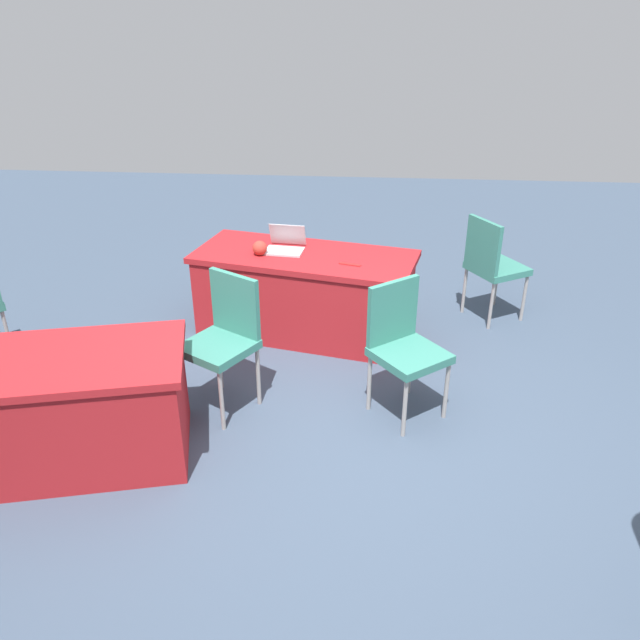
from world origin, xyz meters
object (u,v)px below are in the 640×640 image
object	(u,v)px
table_foreground	(305,293)
chair_tucked_left	(492,262)
table_mid_left	(56,410)
laptop_silver	(285,246)
scissors_red	(350,264)
chair_by_pillar	(403,342)
chair_aisle	(224,334)
yarn_ball	(260,248)

from	to	relation	value
table_foreground	chair_tucked_left	bearing A→B (deg)	-166.00
table_mid_left	chair_tucked_left	xyz separation A→B (m)	(-3.00, -2.28, 0.18)
laptop_silver	scissors_red	size ratio (longest dim) A/B	1.91
chair_by_pillar	table_mid_left	bearing A→B (deg)	-20.17
chair_aisle	laptop_silver	world-z (taller)	chair_aisle
scissors_red	chair_by_pillar	bearing A→B (deg)	-49.83
table_foreground	chair_aisle	distance (m)	1.26
table_foreground	scissors_red	world-z (taller)	scissors_red
table_foreground	laptop_silver	world-z (taller)	laptop_silver
table_foreground	scissors_red	bearing A→B (deg)	151.47
table_mid_left	laptop_silver	xyz separation A→B (m)	(-1.19, -1.95, 0.41)
chair_tucked_left	scissors_red	world-z (taller)	chair_tucked_left
table_mid_left	yarn_ball	xyz separation A→B (m)	(-0.99, -1.81, 0.43)
table_foreground	scissors_red	xyz separation A→B (m)	(-0.39, 0.21, 0.37)
chair_by_pillar	scissors_red	size ratio (longest dim) A/B	5.31
chair_tucked_left	laptop_silver	world-z (taller)	chair_tucked_left
chair_aisle	yarn_ball	size ratio (longest dim) A/B	7.91
table_foreground	laptop_silver	xyz separation A→B (m)	(0.17, -0.08, 0.41)
chair_tucked_left	yarn_ball	bearing A→B (deg)	-108.05
table_foreground	chair_tucked_left	size ratio (longest dim) A/B	2.06
table_foreground	table_mid_left	xyz separation A→B (m)	(1.36, 1.87, 0.00)
yarn_ball	chair_tucked_left	bearing A→B (deg)	-167.01
chair_by_pillar	yarn_ball	size ratio (longest dim) A/B	7.74
table_foreground	chair_by_pillar	xyz separation A→B (m)	(-0.80, 1.13, 0.18)
table_foreground	chair_by_pillar	distance (m)	1.40
chair_aisle	chair_by_pillar	xyz separation A→B (m)	(-1.24, -0.03, -0.02)
chair_by_pillar	laptop_silver	world-z (taller)	chair_by_pillar
yarn_ball	table_mid_left	bearing A→B (deg)	61.38
table_foreground	chair_tucked_left	world-z (taller)	chair_tucked_left
laptop_silver	yarn_ball	world-z (taller)	laptop_silver
yarn_ball	chair_aisle	bearing A→B (deg)	86.36
yarn_ball	scissors_red	distance (m)	0.78
table_mid_left	chair_aisle	size ratio (longest dim) A/B	1.81
table_foreground	chair_aisle	world-z (taller)	chair_aisle
table_foreground	yarn_ball	bearing A→B (deg)	8.43
chair_aisle	chair_by_pillar	distance (m)	1.24
chair_by_pillar	laptop_silver	xyz separation A→B (m)	(0.98, -1.21, 0.23)
chair_by_pillar	laptop_silver	size ratio (longest dim) A/B	2.77
chair_tucked_left	laptop_silver	size ratio (longest dim) A/B	2.79
laptop_silver	yarn_ball	distance (m)	0.24
chair_by_pillar	scissors_red	world-z (taller)	chair_by_pillar
chair_aisle	chair_tucked_left	bearing A→B (deg)	-112.36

